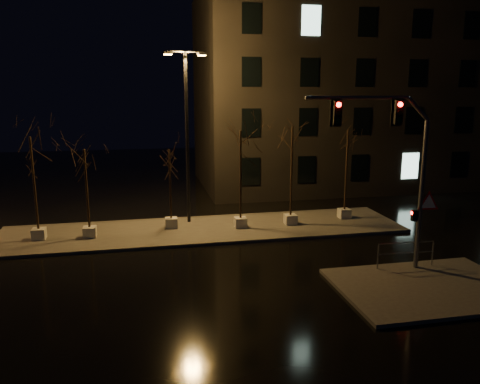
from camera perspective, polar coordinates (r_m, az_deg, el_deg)
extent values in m
plane|color=black|center=(20.40, -2.07, -9.59)|extent=(90.00, 90.00, 0.00)
cube|color=#46433E|center=(25.99, -4.31, -4.60)|extent=(22.00, 5.00, 0.15)
cube|color=#46433E|center=(20.00, 21.90, -10.73)|extent=(7.00, 5.00, 0.15)
cube|color=black|center=(40.49, 13.59, 11.77)|extent=(25.00, 12.00, 15.00)
cube|color=beige|center=(26.13, -23.31, -4.70)|extent=(0.65, 0.65, 0.55)
cylinder|color=black|center=(25.53, -23.80, 0.95)|extent=(0.11, 0.11, 4.69)
cube|color=beige|center=(25.53, -17.85, -4.66)|extent=(0.65, 0.65, 0.55)
cylinder|color=black|center=(24.99, -18.19, 0.39)|extent=(0.11, 0.11, 4.03)
cube|color=beige|center=(26.25, -8.37, -3.73)|extent=(0.65, 0.65, 0.55)
cylinder|color=black|center=(25.74, -8.51, 0.96)|extent=(0.11, 0.11, 3.82)
cube|color=beige|center=(26.04, 0.07, -3.72)|extent=(0.65, 0.65, 0.55)
cylinder|color=black|center=(25.44, 0.07, 2.11)|extent=(0.11, 0.11, 4.82)
cube|color=beige|center=(26.82, 6.16, -3.32)|extent=(0.65, 0.65, 0.55)
cylinder|color=black|center=(26.21, 6.30, 2.52)|extent=(0.11, 0.11, 4.99)
cube|color=beige|center=(28.62, 12.58, -2.56)|extent=(0.65, 0.65, 0.55)
cylinder|color=black|center=(28.08, 12.83, 2.64)|extent=(0.11, 0.11, 4.71)
cylinder|color=slate|center=(20.91, 21.21, -0.44)|extent=(0.19, 0.19, 6.29)
cylinder|color=slate|center=(19.22, 14.15, 11.09)|extent=(4.19, 0.50, 0.15)
cube|color=black|center=(19.91, 18.74, 9.18)|extent=(0.33, 0.26, 0.94)
cube|color=black|center=(18.97, 11.78, 9.44)|extent=(0.33, 0.26, 0.94)
cube|color=black|center=(20.99, 20.48, -2.69)|extent=(0.25, 0.21, 0.47)
cone|color=red|center=(21.08, 21.96, -1.28)|extent=(1.09, 0.12, 1.09)
sphere|color=#FF0C07|center=(20.47, 22.03, 9.89)|extent=(0.19, 0.19, 0.19)
cylinder|color=black|center=(26.49, -6.46, 6.35)|extent=(0.19, 0.19, 9.51)
cylinder|color=black|center=(26.44, -6.71, 16.65)|extent=(2.07, 0.51, 0.10)
cube|color=orange|center=(26.17, -8.78, 16.32)|extent=(0.52, 0.35, 0.19)
cube|color=orange|center=(26.71, -4.67, 16.33)|extent=(0.52, 0.35, 0.19)
cylinder|color=slate|center=(20.89, 16.46, -7.62)|extent=(0.06, 0.06, 1.03)
cylinder|color=slate|center=(22.08, 22.42, -6.98)|extent=(0.06, 0.06, 1.03)
cylinder|color=slate|center=(21.28, 19.63, -5.84)|extent=(2.52, 0.15, 0.05)
cylinder|color=slate|center=(21.42, 19.54, -7.01)|extent=(2.52, 0.15, 0.05)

